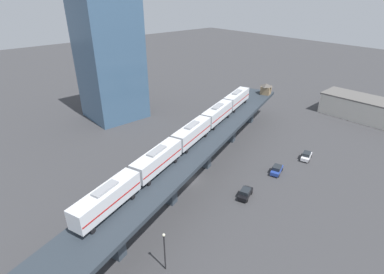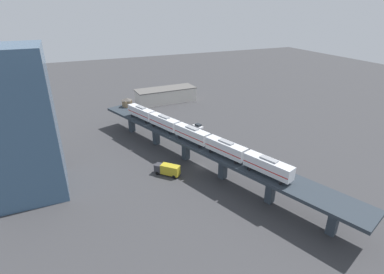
{
  "view_description": "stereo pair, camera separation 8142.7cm",
  "coord_description": "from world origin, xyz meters",
  "views": [
    {
      "loc": [
        40.72,
        -35.44,
        37.47
      ],
      "look_at": [
        -2.09,
        1.67,
        9.22
      ],
      "focal_mm": 28.0,
      "sensor_mm": 36.0,
      "label": 1
    },
    {
      "loc": [
        -32.98,
        -69.45,
        43.99
      ],
      "look_at": [
        -2.09,
        1.67,
        9.22
      ],
      "focal_mm": 28.0,
      "sensor_mm": 36.0,
      "label": 2
    }
  ],
  "objects": [
    {
      "name": "elevated_viaduct",
      "position": [
        0.06,
        -0.17,
        6.63
      ],
      "size": [
        39.0,
        89.42,
        7.72
      ],
      "color": "#283039",
      "rests_on": "ground"
    },
    {
      "name": "office_tower",
      "position": [
        -44.28,
        5.43,
        18.0
      ],
      "size": [
        16.0,
        16.0,
        36.0
      ],
      "color": "#3D5B7A",
      "rests_on": "ground"
    },
    {
      "name": "signal_hut",
      "position": [
        -12.11,
        40.83,
        9.52
      ],
      "size": [
        4.12,
        4.12,
        3.4
      ],
      "color": "#8C7251",
      "rests_on": "elevated_viaduct"
    },
    {
      "name": "delivery_truck",
      "position": [
        -10.47,
        -0.54,
        1.76
      ],
      "size": [
        6.62,
        6.75,
        3.2
      ],
      "color": "#333338",
      "rests_on": "ground"
    },
    {
      "name": "street_lamp",
      "position": [
        14.63,
        -18.04,
        4.11
      ],
      "size": [
        0.44,
        0.44,
        6.94
      ],
      "color": "black",
      "rests_on": "ground"
    },
    {
      "name": "subway_train",
      "position": [
        -2.09,
        1.67,
        10.26
      ],
      "size": [
        23.73,
        59.67,
        4.45
      ],
      "color": "silver",
      "rests_on": "elevated_viaduct"
    },
    {
      "name": "street_car_black",
      "position": [
        11.23,
        4.2,
        0.94
      ],
      "size": [
        3.29,
        4.75,
        1.89
      ],
      "color": "black",
      "rests_on": "ground"
    },
    {
      "name": "street_car_white",
      "position": [
        11.34,
        26.91,
        0.94
      ],
      "size": [
        3.08,
        4.74,
        1.89
      ],
      "color": "silver",
      "rests_on": "ground"
    },
    {
      "name": "warehouse_building",
      "position": [
        11.08,
        63.8,
        3.41
      ],
      "size": [
        28.96,
        11.38,
        6.8
      ],
      "color": "beige",
      "rests_on": "ground"
    },
    {
      "name": "ground_plane",
      "position": [
        0.0,
        0.0,
        0.0
      ],
      "size": [
        400.0,
        400.0,
        0.0
      ],
      "primitive_type": "plane",
      "color": "#38383A"
    },
    {
      "name": "street_car_blue",
      "position": [
        10.24,
        16.24,
        0.94
      ],
      "size": [
        3.17,
        4.75,
        1.89
      ],
      "color": "#233D93",
      "rests_on": "ground"
    }
  ]
}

